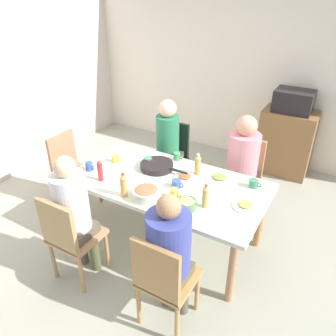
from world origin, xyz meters
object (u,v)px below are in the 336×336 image
chair_4 (71,167)px  cup_2 (177,156)px  person_0 (169,250)px  chair_2 (243,173)px  bottle_3 (205,197)px  cup_0 (116,159)px  bowl_0 (186,204)px  chair_1 (69,235)px  plate_0 (185,177)px  side_cabinet (286,142)px  person_3 (167,141)px  serving_pan (157,166)px  microwave (294,101)px  chair_0 (163,278)px  person_2 (242,158)px  cup_6 (148,161)px  cup_3 (254,183)px  chair_3 (171,154)px  bottle_2 (124,185)px  cup_5 (89,166)px  person_1 (74,209)px  bowl_1 (147,193)px  dining_table (168,188)px  bottle_1 (100,170)px  plate_2 (219,178)px  cup_4 (174,193)px  bottle_0 (198,165)px  cup_1 (176,184)px

chair_4 → cup_2: bearing=20.1°
person_0 → chair_2: bearing=90.0°
bottle_3 → person_0: bearing=-90.5°
cup_0 → bowl_0: bearing=-18.9°
person_0 → chair_1: person_0 is taller
plate_0 → cup_2: 0.39m
side_cabinet → person_3: bearing=-131.5°
person_0 → cup_0: bearing=143.5°
serving_pan → microwave: size_ratio=1.08×
chair_0 → side_cabinet: same height
person_2 → cup_6: bearing=-144.2°
chair_0 → cup_3: size_ratio=7.63×
microwave → chair_3: bearing=-133.6°
plate_0 → bottle_2: bottle_2 is taller
cup_5 → cup_0: bearing=66.5°
cup_5 → cup_6: cup_5 is taller
cup_3 → cup_6: (-1.09, -0.13, -0.00)m
cup_3 → cup_5: bearing=-160.8°
person_1 → bowl_0: person_1 is taller
person_1 → bowl_1: bearing=46.0°
dining_table → bottle_1: size_ratio=8.01×
chair_2 → bowl_0: bearing=-96.0°
chair_3 → side_cabinet: size_ratio=1.00×
bottle_2 → cup_0: bearing=134.6°
cup_2 → plate_2: bearing=-14.2°
cup_0 → cup_2: bearing=34.3°
cup_6 → side_cabinet: bearing=61.3°
chair_1 → bottle_1: bearing=100.3°
dining_table → chair_3: chair_3 is taller
person_1 → person_3: same height
cup_4 → person_1: bearing=-138.2°
bottle_1 → serving_pan: bearing=53.2°
bottle_0 → person_3: bearing=141.5°
bowl_1 → serving_pan: 0.53m
dining_table → person_2: person_2 is taller
cup_5 → microwave: microwave is taller
cup_3 → bottle_2: size_ratio=0.51×
plate_2 → cup_0: cup_0 is taller
serving_pan → cup_6: cup_6 is taller
bottle_3 → microwave: 2.28m
bottle_0 → bottle_3: bottle_0 is taller
cup_2 → cup_1: bearing=-61.8°
chair_2 → serving_pan: bearing=-134.2°
dining_table → bottle_3: bearing=-21.7°
plate_2 → bottle_1: 1.15m
chair_0 → plate_2: 1.19m
person_0 → cup_5: bearing=155.7°
plate_0 → bottle_1: (-0.68, -0.44, 0.10)m
chair_4 → cup_3: bearing=8.9°
cup_2 → cup_0: bearing=-145.7°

